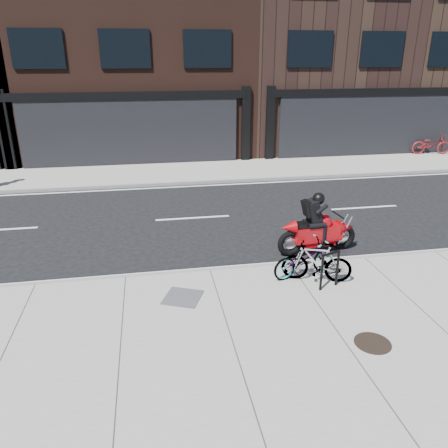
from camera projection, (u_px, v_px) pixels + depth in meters
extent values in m
plane|color=black|center=(200.00, 242.00, 12.38)|extent=(120.00, 120.00, 0.00)
cube|color=gray|center=(234.00, 350.00, 7.77)|extent=(60.00, 6.00, 0.13)
cube|color=gray|center=(179.00, 172.00, 19.47)|extent=(60.00, 3.50, 0.13)
cube|color=black|center=(125.00, 8.00, 22.73)|extent=(12.00, 10.00, 14.50)
cube|color=black|center=(340.00, 30.00, 25.03)|extent=(12.00, 10.00, 12.50)
cylinder|color=black|center=(322.00, 273.00, 9.49)|extent=(0.06, 0.06, 0.83)
cylinder|color=black|center=(337.00, 268.00, 9.70)|extent=(0.06, 0.06, 0.83)
cylinder|color=black|center=(331.00, 253.00, 9.44)|extent=(0.45, 0.21, 0.06)
imported|color=gray|center=(304.00, 258.00, 10.14)|extent=(1.73, 0.99, 0.86)
imported|color=gray|center=(317.00, 262.00, 9.87)|extent=(1.63, 0.93, 0.95)
torus|color=black|center=(343.00, 237.00, 11.85)|extent=(0.73, 0.22, 0.72)
torus|color=black|center=(290.00, 243.00, 11.47)|extent=(0.73, 0.22, 0.72)
cube|color=#95060C|center=(317.00, 233.00, 11.58)|extent=(1.34, 0.54, 0.41)
cone|color=#95060C|center=(345.00, 227.00, 11.76)|extent=(0.53, 0.52, 0.48)
sphere|color=#95060C|center=(324.00, 222.00, 11.52)|extent=(0.43, 0.43, 0.43)
cube|color=black|center=(307.00, 225.00, 11.40)|extent=(0.62, 0.36, 0.13)
cylinder|color=silver|center=(293.00, 241.00, 11.69)|extent=(0.60, 0.16, 0.10)
cube|color=black|center=(313.00, 211.00, 11.31)|extent=(0.46, 0.43, 0.64)
cube|color=black|center=(307.00, 208.00, 11.23)|extent=(0.28, 0.35, 0.44)
sphere|color=black|center=(319.00, 199.00, 11.22)|extent=(0.31, 0.31, 0.31)
imported|color=maroon|center=(431.00, 144.00, 22.53)|extent=(2.06, 1.02, 1.03)
cylinder|color=black|center=(373.00, 343.00, 7.85)|extent=(0.85, 0.85, 0.02)
cube|color=#4E4D50|center=(183.00, 297.00, 9.33)|extent=(0.98, 0.98, 0.02)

